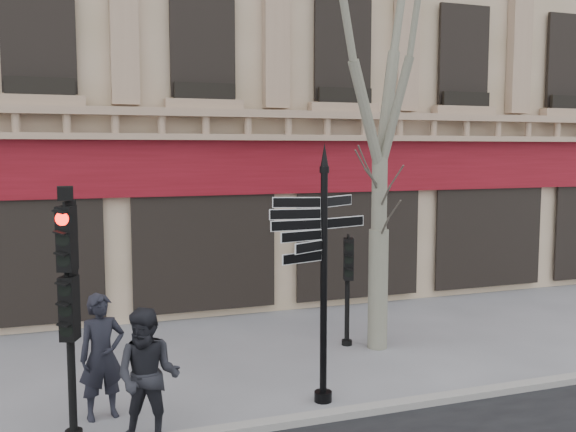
% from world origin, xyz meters
% --- Properties ---
extents(ground, '(80.00, 80.00, 0.00)m').
position_xyz_m(ground, '(0.00, 0.00, 0.00)').
color(ground, slate).
rests_on(ground, ground).
extents(kerb, '(80.00, 0.25, 0.12)m').
position_xyz_m(kerb, '(0.00, -1.40, 0.06)').
color(kerb, gray).
rests_on(kerb, ground).
extents(building, '(28.00, 15.52, 18.00)m').
position_xyz_m(building, '(0.00, 12.48, 8.99)').
color(building, tan).
rests_on(building, ground).
extents(fingerpost, '(1.92, 1.92, 4.13)m').
position_xyz_m(fingerpost, '(0.68, -0.72, 2.77)').
color(fingerpost, black).
rests_on(fingerpost, ground).
extents(traffic_signal_main, '(0.46, 0.40, 3.53)m').
position_xyz_m(traffic_signal_main, '(-3.12, -0.80, 2.23)').
color(traffic_signal_main, black).
rests_on(traffic_signal_main, ground).
extents(traffic_signal_secondary, '(0.45, 0.38, 2.23)m').
position_xyz_m(traffic_signal_secondary, '(2.29, 1.85, 1.55)').
color(traffic_signal_secondary, black).
rests_on(traffic_signal_secondary, ground).
extents(plane_tree, '(3.53, 3.53, 9.37)m').
position_xyz_m(plane_tree, '(2.79, 1.49, 6.57)').
color(plane_tree, gray).
rests_on(plane_tree, ground).
extents(pedestrian_a, '(0.77, 0.59, 1.90)m').
position_xyz_m(pedestrian_a, '(-2.68, -0.19, 0.95)').
color(pedestrian_a, black).
rests_on(pedestrian_a, ground).
extents(pedestrian_b, '(1.13, 1.03, 1.89)m').
position_xyz_m(pedestrian_b, '(-2.14, -1.30, 0.95)').
color(pedestrian_b, black).
rests_on(pedestrian_b, ground).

